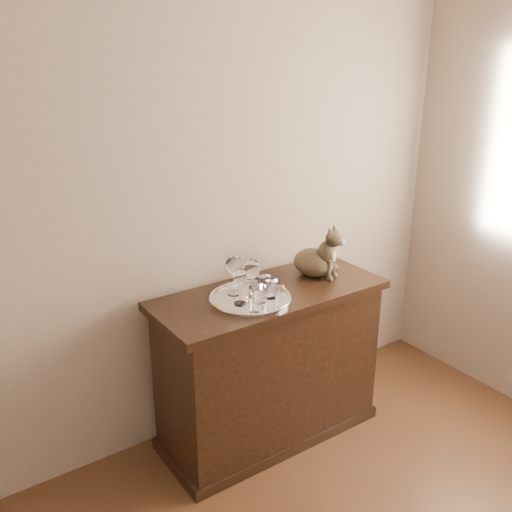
{
  "coord_description": "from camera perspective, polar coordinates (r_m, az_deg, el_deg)",
  "views": [
    {
      "loc": [
        -0.94,
        -0.18,
        2.02
      ],
      "look_at": [
        0.52,
        1.95,
        1.05
      ],
      "focal_mm": 40.0,
      "sensor_mm": 36.0,
      "label": 1
    }
  ],
  "objects": [
    {
      "name": "wall_back",
      "position": [
        2.68,
        -12.99,
        5.61
      ],
      "size": [
        4.0,
        0.1,
        2.7
      ],
      "primitive_type": "cube",
      "color": "tan",
      "rests_on": "ground"
    },
    {
      "name": "sideboard",
      "position": [
        3.06,
        1.32,
        -10.81
      ],
      "size": [
        1.2,
        0.5,
        0.85
      ],
      "primitive_type": null,
      "color": "black",
      "rests_on": "ground"
    },
    {
      "name": "tray",
      "position": [
        2.77,
        -0.57,
        -4.32
      ],
      "size": [
        0.4,
        0.4,
        0.01
      ],
      "primitive_type": "cylinder",
      "color": "white",
      "rests_on": "sideboard"
    },
    {
      "name": "wine_glass_b",
      "position": [
        2.78,
        -2.25,
        -1.81
      ],
      "size": [
        0.08,
        0.08,
        0.21
      ],
      "primitive_type": null,
      "color": "white",
      "rests_on": "tray"
    },
    {
      "name": "wine_glass_c",
      "position": [
        2.67,
        -1.62,
        -3.04
      ],
      "size": [
        0.07,
        0.07,
        0.18
      ],
      "primitive_type": null,
      "color": "silver",
      "rests_on": "tray"
    },
    {
      "name": "wine_glass_d",
      "position": [
        2.71,
        -0.43,
        -2.39
      ],
      "size": [
        0.08,
        0.08,
        0.21
      ],
      "primitive_type": null,
      "color": "white",
      "rests_on": "tray"
    },
    {
      "name": "tumbler_a",
      "position": [
        2.77,
        1.46,
        -3.23
      ],
      "size": [
        0.08,
        0.08,
        0.09
      ],
      "primitive_type": "cylinder",
      "color": "white",
      "rests_on": "tray"
    },
    {
      "name": "tumbler_b",
      "position": [
        2.66,
        0.22,
        -4.09
      ],
      "size": [
        0.09,
        0.09,
        0.1
      ],
      "primitive_type": "cylinder",
      "color": "silver",
      "rests_on": "tray"
    },
    {
      "name": "tumbler_c",
      "position": [
        2.8,
        0.87,
        -2.97
      ],
      "size": [
        0.08,
        0.08,
        0.09
      ],
      "primitive_type": "cylinder",
      "color": "silver",
      "rests_on": "tray"
    },
    {
      "name": "cat",
      "position": [
        3.02,
        5.84,
        0.66
      ],
      "size": [
        0.37,
        0.36,
        0.29
      ],
      "primitive_type": null,
      "rotation": [
        0.0,
        0.0,
        0.41
      ],
      "color": "brown",
      "rests_on": "sideboard"
    }
  ]
}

